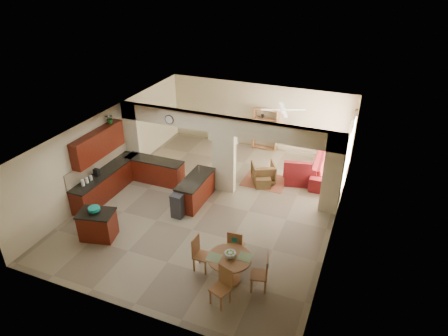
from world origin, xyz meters
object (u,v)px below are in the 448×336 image
at_px(kitchen_island, 98,225).
at_px(armchair, 263,172).
at_px(sofa, 328,169).
at_px(dining_table, 230,265).

bearing_deg(kitchen_island, armchair, 41.36).
bearing_deg(sofa, dining_table, 164.31).
bearing_deg(armchair, sofa, -179.91).
height_order(dining_table, armchair, dining_table).
bearing_deg(armchair, kitchen_island, 26.08).
bearing_deg(kitchen_island, dining_table, -16.14).
relative_size(dining_table, armchair, 1.37).
height_order(sofa, armchair, sofa).
bearing_deg(sofa, kitchen_island, 134.35).
relative_size(dining_table, sofa, 0.43).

